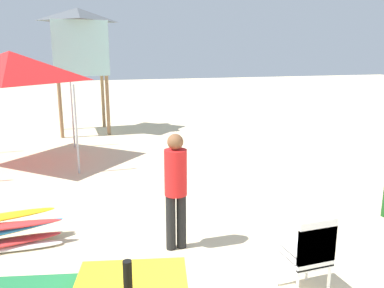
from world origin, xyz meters
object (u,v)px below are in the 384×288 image
(stacked_plastic_chairs, at_px, (310,250))
(lifeguard_near_left, at_px, (176,184))
(popup_canopy, at_px, (11,66))
(lifeguard_tower, at_px, (79,42))

(stacked_plastic_chairs, distance_m, lifeguard_near_left, 2.00)
(popup_canopy, height_order, lifeguard_tower, lifeguard_tower)
(stacked_plastic_chairs, relative_size, lifeguard_tower, 0.24)
(lifeguard_near_left, bearing_deg, popup_canopy, 114.52)
(lifeguard_near_left, distance_m, lifeguard_tower, 9.66)
(popup_canopy, xyz_separation_m, lifeguard_tower, (1.85, 3.72, 0.71))
(popup_canopy, bearing_deg, lifeguard_near_left, -65.48)
(lifeguard_near_left, relative_size, lifeguard_tower, 0.40)
(stacked_plastic_chairs, distance_m, popup_canopy, 8.37)
(lifeguard_near_left, height_order, popup_canopy, popup_canopy)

